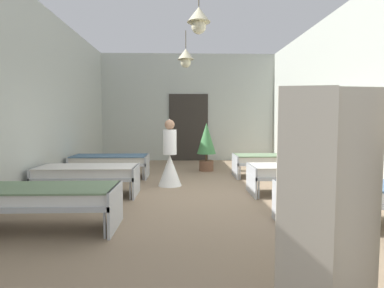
% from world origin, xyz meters
% --- Properties ---
extents(ground_plane, '(6.81, 11.32, 0.10)m').
position_xyz_m(ground_plane, '(0.00, 0.00, -0.05)').
color(ground_plane, '#8C755B').
extents(room_shell, '(6.61, 10.92, 3.84)m').
position_xyz_m(room_shell, '(0.00, 1.31, 1.93)').
color(room_shell, '#B2B7AD').
rests_on(room_shell, ground).
extents(bed_left_row_0, '(1.90, 0.84, 0.57)m').
position_xyz_m(bed_left_row_0, '(-2.05, -1.90, 0.44)').
color(bed_left_row_0, '#B7BCC1').
rests_on(bed_left_row_0, ground).
extents(bed_right_row_0, '(1.90, 0.84, 0.57)m').
position_xyz_m(bed_right_row_0, '(2.05, -1.90, 0.44)').
color(bed_right_row_0, '#B7BCC1').
rests_on(bed_right_row_0, ground).
extents(bed_left_row_1, '(1.90, 0.84, 0.57)m').
position_xyz_m(bed_left_row_1, '(-2.05, 0.00, 0.44)').
color(bed_left_row_1, '#B7BCC1').
rests_on(bed_left_row_1, ground).
extents(bed_right_row_1, '(1.90, 0.84, 0.57)m').
position_xyz_m(bed_right_row_1, '(2.05, 0.00, 0.44)').
color(bed_right_row_1, '#B7BCC1').
rests_on(bed_right_row_1, ground).
extents(bed_left_row_2, '(1.90, 0.84, 0.57)m').
position_xyz_m(bed_left_row_2, '(-2.05, 1.90, 0.44)').
color(bed_left_row_2, '#B7BCC1').
rests_on(bed_left_row_2, ground).
extents(bed_right_row_2, '(1.90, 0.84, 0.57)m').
position_xyz_m(bed_right_row_2, '(2.05, 1.90, 0.44)').
color(bed_right_row_2, '#B7BCC1').
rests_on(bed_right_row_2, ground).
extents(nurse_near_aisle, '(0.52, 0.52, 1.49)m').
position_xyz_m(nurse_near_aisle, '(-0.51, 0.88, 0.53)').
color(nurse_near_aisle, white).
rests_on(nurse_near_aisle, ground).
extents(potted_plant, '(0.54, 0.54, 1.39)m').
position_xyz_m(potted_plant, '(0.46, 2.93, 0.81)').
color(potted_plant, brown).
rests_on(potted_plant, ground).
extents(privacy_screen, '(1.25, 0.20, 1.70)m').
position_xyz_m(privacy_screen, '(1.10, -3.76, 0.85)').
color(privacy_screen, '#BCB29E').
rests_on(privacy_screen, ground).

